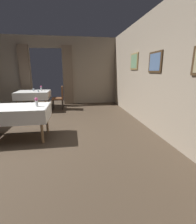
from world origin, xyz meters
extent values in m
plane|color=#4C3D2D|center=(0.00, 0.00, 0.00)|extent=(10.08, 10.08, 0.00)
cube|color=gray|center=(3.20, 0.00, 1.50)|extent=(0.12, 8.40, 3.00)
cube|color=#47331E|center=(3.12, 0.20, 1.73)|extent=(0.03, 0.63, 0.50)
cube|color=slate|center=(3.11, 0.20, 1.73)|extent=(0.01, 0.51, 0.41)
cube|color=#997F4C|center=(3.12, 1.60, 1.82)|extent=(0.03, 0.62, 0.51)
cube|color=#668C66|center=(3.11, 1.60, 1.82)|extent=(0.01, 0.51, 0.42)
cube|color=gray|center=(-1.95, 4.20, 1.50)|extent=(2.50, 0.12, 3.00)
cube|color=gray|center=(1.95, 4.20, 1.50)|extent=(2.50, 0.12, 3.00)
cube|color=gray|center=(0.00, 4.20, 2.75)|extent=(1.40, 0.12, 0.50)
cube|color=#7F6B56|center=(-0.92, 4.06, 1.30)|extent=(0.44, 0.14, 2.61)
cube|color=#7F6B56|center=(0.92, 4.06, 1.30)|extent=(0.44, 0.14, 2.61)
cylinder|color=olive|center=(0.45, -0.24, 0.35)|extent=(0.06, 0.06, 0.71)
cylinder|color=olive|center=(0.45, 0.46, 0.35)|extent=(0.06, 0.06, 0.71)
cube|color=olive|center=(-0.19, 0.11, 0.72)|extent=(1.43, 0.86, 0.03)
cube|color=white|center=(-0.19, 0.11, 0.74)|extent=(1.49, 0.92, 0.01)
cube|color=white|center=(-0.19, -0.35, 0.60)|extent=(1.49, 0.02, 0.30)
cube|color=white|center=(-0.19, 0.57, 0.60)|extent=(1.49, 0.02, 0.30)
cube|color=white|center=(0.56, 0.11, 0.60)|extent=(0.02, 0.92, 0.30)
cylinder|color=olive|center=(-0.92, 2.62, 0.35)|extent=(0.06, 0.06, 0.71)
cylinder|color=olive|center=(0.08, 2.62, 0.35)|extent=(0.06, 0.06, 0.71)
cylinder|color=olive|center=(-0.92, 3.39, 0.35)|extent=(0.06, 0.06, 0.71)
cylinder|color=olive|center=(0.08, 3.39, 0.35)|extent=(0.06, 0.06, 0.71)
cube|color=olive|center=(-0.42, 3.01, 0.72)|extent=(1.16, 0.94, 0.03)
cube|color=white|center=(-0.42, 3.01, 0.74)|extent=(1.22, 1.00, 0.01)
cube|color=white|center=(-0.42, 2.51, 0.61)|extent=(1.22, 0.02, 0.28)
cube|color=white|center=(-0.42, 3.50, 0.61)|extent=(1.22, 0.02, 0.28)
cube|color=white|center=(-1.03, 3.01, 0.61)|extent=(0.02, 1.00, 0.28)
cube|color=white|center=(0.19, 3.01, 0.61)|extent=(0.02, 1.00, 0.28)
cylinder|color=black|center=(0.31, 2.81, 0.21)|extent=(0.04, 0.04, 0.42)
cylinder|color=black|center=(0.31, 3.19, 0.21)|extent=(0.04, 0.04, 0.42)
cylinder|color=black|center=(0.69, 2.81, 0.21)|extent=(0.04, 0.04, 0.42)
cylinder|color=black|center=(0.69, 3.19, 0.21)|extent=(0.04, 0.04, 0.42)
cube|color=brown|center=(0.50, 3.00, 0.43)|extent=(0.44, 0.44, 0.06)
cube|color=brown|center=(0.70, 3.00, 0.69)|extent=(0.05, 0.42, 0.48)
cylinder|color=silver|center=(0.32, 0.05, 0.82)|extent=(0.06, 0.06, 0.14)
sphere|color=#D84C8C|center=(0.32, 0.05, 0.92)|extent=(0.07, 0.07, 0.07)
cylinder|color=silver|center=(-0.14, 3.21, 0.81)|extent=(0.06, 0.06, 0.13)
sphere|color=#D84C8C|center=(-0.14, 3.21, 0.91)|extent=(0.07, 0.07, 0.07)
cylinder|color=silver|center=(-0.17, 2.74, 0.80)|extent=(0.06, 0.06, 0.10)
cylinder|color=silver|center=(-0.42, 3.10, 0.80)|extent=(0.07, 0.07, 0.10)
camera|label=1|loc=(1.14, -3.65, 1.52)|focal=26.05mm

